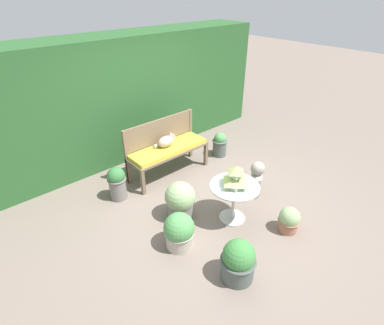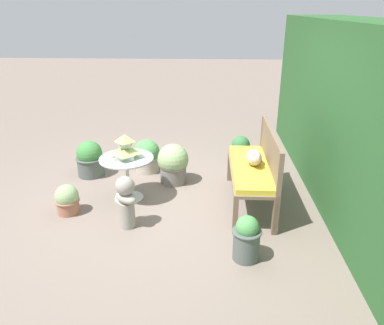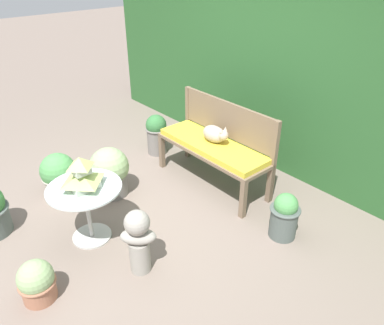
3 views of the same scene
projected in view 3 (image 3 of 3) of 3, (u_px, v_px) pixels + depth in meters
ground at (140, 214)px, 4.21m from camera, size 30.00×30.00×0.00m
foliage_hedge_back at (286, 71)px, 5.02m from camera, size 6.40×0.98×2.33m
garden_bench at (212, 149)px, 4.54m from camera, size 1.52×0.52×0.57m
bench_backrest at (227, 124)px, 4.55m from camera, size 1.52×0.06×1.03m
cat at (215, 134)px, 4.48m from camera, size 0.43×0.22×0.24m
patio_table at (86, 198)px, 3.64m from camera, size 0.72×0.72×0.61m
pagoda_birdhouse at (82, 175)px, 3.51m from camera, size 0.34×0.34×0.33m
garden_bust at (138, 239)px, 3.31m from camera, size 0.35×0.36×0.66m
potted_plant_table_far at (37, 282)px, 3.12m from camera, size 0.31×0.31×0.39m
potted_plant_bench_right at (157, 133)px, 5.33m from camera, size 0.31×0.31×0.59m
potted_plant_table_near at (110, 172)px, 4.42m from camera, size 0.47×0.47×0.60m
potted_plant_bench_left at (284, 216)px, 3.78m from camera, size 0.31×0.31×0.51m
potted_plant_patio_mid at (59, 175)px, 4.45m from camera, size 0.42×0.42×0.53m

